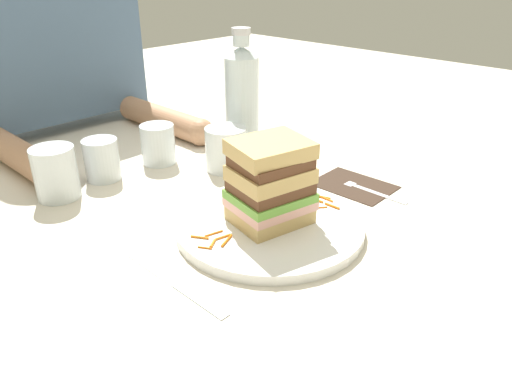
{
  "coord_description": "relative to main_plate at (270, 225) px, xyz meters",
  "views": [
    {
      "loc": [
        -0.5,
        -0.47,
        0.39
      ],
      "look_at": [
        -0.01,
        0.0,
        0.06
      ],
      "focal_mm": 33.99,
      "sensor_mm": 36.0,
      "label": 1
    }
  ],
  "objects": [
    {
      "name": "carrot_shred_7",
      "position": [
        0.08,
        -0.01,
        0.01
      ],
      "size": [
        0.03,
        0.01,
        0.0
      ],
      "primitive_type": "cylinder",
      "rotation": [
        0.0,
        1.57,
        0.34
      ],
      "color": "orange",
      "rests_on": "main_plate"
    },
    {
      "name": "carrot_shred_13",
      "position": [
        0.12,
        -0.01,
        0.01
      ],
      "size": [
        0.01,
        0.03,
        0.0
      ],
      "primitive_type": "cylinder",
      "rotation": [
        0.0,
        1.57,
        1.88
      ],
      "color": "orange",
      "rests_on": "main_plate"
    },
    {
      "name": "water_bottle",
      "position": [
        0.21,
        0.27,
        0.11
      ],
      "size": [
        0.07,
        0.07,
        0.26
      ],
      "color": "silver",
      "rests_on": "ground_plane"
    },
    {
      "name": "empty_tumbler_1",
      "position": [
        0.05,
        0.35,
        0.03
      ],
      "size": [
        0.07,
        0.07,
        0.08
      ],
      "primitive_type": "cylinder",
      "color": "silver",
      "rests_on": "ground_plane"
    },
    {
      "name": "diner_across",
      "position": [
        0.0,
        0.7,
        0.24
      ],
      "size": [
        0.46,
        0.47,
        0.58
      ],
      "color": "tan",
      "rests_on": "ground_plane"
    },
    {
      "name": "knife",
      "position": [
        -0.19,
        -0.01,
        -0.01
      ],
      "size": [
        0.02,
        0.2,
        0.0
      ],
      "color": "silver",
      "rests_on": "ground_plane"
    },
    {
      "name": "ground_plane",
      "position": [
        0.01,
        0.03,
        -0.01
      ],
      "size": [
        3.0,
        3.0,
        0.0
      ],
      "primitive_type": "plane",
      "color": "beige"
    },
    {
      "name": "carrot_shred_12",
      "position": [
        0.1,
        -0.0,
        0.01
      ],
      "size": [
        0.03,
        0.01,
        0.0
      ],
      "primitive_type": "cylinder",
      "rotation": [
        0.0,
        1.57,
        3.31
      ],
      "color": "orange",
      "rests_on": "main_plate"
    },
    {
      "name": "carrot_shred_0",
      "position": [
        -0.11,
        0.04,
        0.01
      ],
      "size": [
        0.02,
        0.03,
        0.0
      ],
      "primitive_type": "cylinder",
      "rotation": [
        0.0,
        1.57,
        5.26
      ],
      "color": "orange",
      "rests_on": "main_plate"
    },
    {
      "name": "carrot_shred_8",
      "position": [
        0.08,
        -0.03,
        0.01
      ],
      "size": [
        0.03,
        0.02,
        0.0
      ],
      "primitive_type": "cylinder",
      "rotation": [
        0.0,
        1.57,
        2.47
      ],
      "color": "orange",
      "rests_on": "main_plate"
    },
    {
      "name": "empty_tumbler_2",
      "position": [
        -0.08,
        0.36,
        0.03
      ],
      "size": [
        0.07,
        0.07,
        0.08
      ],
      "primitive_type": "cylinder",
      "color": "silver",
      "rests_on": "ground_plane"
    },
    {
      "name": "carrot_shred_9",
      "position": [
        0.09,
        0.0,
        0.01
      ],
      "size": [
        0.02,
        0.01,
        0.0
      ],
      "primitive_type": "cylinder",
      "rotation": [
        0.0,
        1.57,
        0.15
      ],
      "color": "orange",
      "rests_on": "main_plate"
    },
    {
      "name": "juice_glass",
      "position": [
        0.12,
        0.23,
        0.03
      ],
      "size": [
        0.08,
        0.08,
        0.09
      ],
      "color": "white",
      "rests_on": "ground_plane"
    },
    {
      "name": "carrot_shred_2",
      "position": [
        -0.09,
        0.0,
        0.01
      ],
      "size": [
        0.03,
        0.02,
        0.0
      ],
      "primitive_type": "cylinder",
      "rotation": [
        0.0,
        1.57,
        3.53
      ],
      "color": "orange",
      "rests_on": "main_plate"
    },
    {
      "name": "sandwich",
      "position": [
        0.0,
        0.0,
        0.07
      ],
      "size": [
        0.13,
        0.12,
        0.13
      ],
      "color": "tan",
      "rests_on": "main_plate"
    },
    {
      "name": "carrot_shred_11",
      "position": [
        0.1,
        -0.01,
        0.01
      ],
      "size": [
        0.01,
        0.03,
        0.0
      ],
      "primitive_type": "cylinder",
      "rotation": [
        0.0,
        1.57,
        4.87
      ],
      "color": "orange",
      "rests_on": "main_plate"
    },
    {
      "name": "main_plate",
      "position": [
        0.0,
        0.0,
        0.0
      ],
      "size": [
        0.3,
        0.3,
        0.02
      ],
      "primitive_type": "cylinder",
      "color": "white",
      "rests_on": "ground_plane"
    },
    {
      "name": "carrot_shred_10",
      "position": [
        0.12,
        -0.02,
        0.01
      ],
      "size": [
        0.0,
        0.03,
        0.0
      ],
      "primitive_type": "cylinder",
      "rotation": [
        0.0,
        1.57,
        1.53
      ],
      "color": "orange",
      "rests_on": "main_plate"
    },
    {
      "name": "empty_tumbler_0",
      "position": [
        -0.18,
        0.35,
        0.04
      ],
      "size": [
        0.08,
        0.08,
        0.09
      ],
      "primitive_type": "cylinder",
      "color": "silver",
      "rests_on": "ground_plane"
    },
    {
      "name": "carrot_shred_4",
      "position": [
        -0.09,
        0.02,
        0.01
      ],
      "size": [
        0.03,
        0.01,
        0.0
      ],
      "primitive_type": "cylinder",
      "rotation": [
        0.0,
        1.57,
        6.06
      ],
      "color": "orange",
      "rests_on": "main_plate"
    },
    {
      "name": "carrot_shred_6",
      "position": [
        0.11,
        -0.04,
        0.01
      ],
      "size": [
        0.0,
        0.03,
        0.0
      ],
      "primitive_type": "cylinder",
      "rotation": [
        0.0,
        1.57,
        1.6
      ],
      "color": "orange",
      "rests_on": "main_plate"
    },
    {
      "name": "carrot_shred_1",
      "position": [
        -0.11,
        0.01,
        0.01
      ],
      "size": [
        0.02,
        0.01,
        0.0
      ],
      "primitive_type": "cylinder",
      "rotation": [
        0.0,
        1.57,
        0.54
      ],
      "color": "orange",
      "rests_on": "main_plate"
    },
    {
      "name": "carrot_shred_5",
      "position": [
        -0.12,
        0.01,
        0.01
      ],
      "size": [
        0.01,
        0.02,
        0.0
      ],
      "primitive_type": "cylinder",
      "rotation": [
        0.0,
        1.57,
        5.25
      ],
      "color": "orange",
      "rests_on": "main_plate"
    },
    {
      "name": "napkin_dark",
      "position": [
        0.23,
        -0.01,
        -0.01
      ],
      "size": [
        0.11,
        0.14,
        0.0
      ],
      "primitive_type": "cube",
      "rotation": [
        0.0,
        0.0,
        0.02
      ],
      "color": "#38281E",
      "rests_on": "ground_plane"
    },
    {
      "name": "fork",
      "position": [
        0.23,
        -0.03,
        -0.0
      ],
      "size": [
        0.02,
        0.17,
        0.0
      ],
      "color": "silver",
      "rests_on": "napkin_dark"
    },
    {
      "name": "carrot_shred_3",
      "position": [
        -0.09,
        0.03,
        0.01
      ],
      "size": [
        0.03,
        0.01,
        0.0
      ],
      "primitive_type": "cylinder",
      "rotation": [
        0.0,
        1.57,
        6.04
      ],
      "color": "orange",
      "rests_on": "main_plate"
    }
  ]
}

